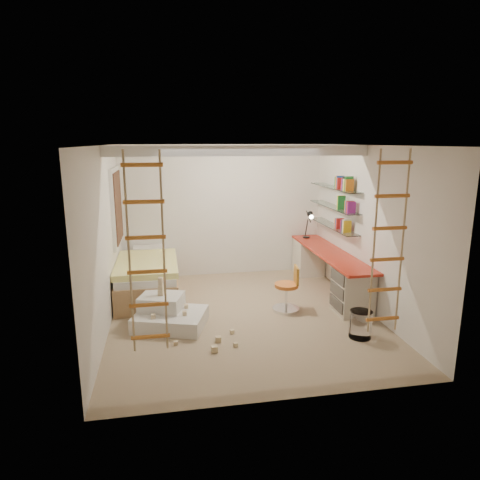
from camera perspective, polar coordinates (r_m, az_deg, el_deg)
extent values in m
plane|color=tan|center=(6.76, 0.46, -10.11)|extent=(4.50, 4.50, 0.00)
cube|color=white|center=(6.51, 0.00, 11.83)|extent=(4.00, 0.18, 0.16)
cube|color=white|center=(7.73, -16.21, 4.28)|extent=(0.06, 1.15, 1.35)
cube|color=#4C2D1E|center=(7.73, -15.91, 4.29)|extent=(0.02, 1.00, 1.20)
cylinder|color=white|center=(6.24, 15.77, -10.76)|extent=(0.31, 0.31, 0.39)
cube|color=red|center=(7.75, 11.90, -1.65)|extent=(0.55, 2.80, 0.04)
cube|color=beige|center=(8.84, 9.14, -2.24)|extent=(0.52, 0.55, 0.71)
cube|color=beige|center=(6.99, 14.83, -6.66)|extent=(0.52, 0.55, 0.71)
cube|color=#4C4742|center=(6.80, 12.88, -4.83)|extent=(0.02, 0.50, 0.18)
cube|color=#4C4742|center=(6.87, 12.79, -6.58)|extent=(0.02, 0.50, 0.18)
cube|color=#4C4742|center=(6.94, 12.70, -8.29)|extent=(0.02, 0.50, 0.18)
cube|color=white|center=(7.99, 12.24, 1.85)|extent=(0.25, 1.80, 0.01)
cube|color=white|center=(7.93, 12.36, 4.34)|extent=(0.25, 1.80, 0.01)
cube|color=white|center=(7.89, 12.49, 6.85)|extent=(0.25, 1.80, 0.01)
cube|color=#AD7F51|center=(7.74, -12.16, -5.60)|extent=(1.00, 2.00, 0.45)
cube|color=white|center=(7.65, -12.26, -3.57)|extent=(0.95, 1.95, 0.12)
cube|color=#FFF635|center=(7.48, -12.34, -3.09)|extent=(1.02, 1.60, 0.10)
cube|color=white|center=(8.39, -12.14, -1.25)|extent=(0.55, 0.35, 0.12)
cylinder|color=black|center=(8.77, 8.82, 0.38)|extent=(0.14, 0.14, 0.02)
cylinder|color=black|center=(8.74, 8.86, 1.60)|extent=(0.02, 0.15, 0.36)
cylinder|color=black|center=(8.60, 9.13, 3.10)|extent=(0.02, 0.27, 0.20)
cone|color=black|center=(8.48, 9.41, 3.30)|extent=(0.12, 0.14, 0.15)
cylinder|color=#FFEABF|center=(8.45, 9.49, 3.05)|extent=(0.08, 0.04, 0.08)
cylinder|color=orange|center=(6.86, 6.21, -6.03)|extent=(0.43, 0.43, 0.05)
cube|color=#B87723|center=(6.83, 7.52, -4.63)|extent=(0.07, 0.29, 0.27)
cylinder|color=silver|center=(6.93, 6.17, -7.51)|extent=(0.05, 0.05, 0.38)
cylinder|color=silver|center=(7.00, 6.13, -9.14)|extent=(0.49, 0.49, 0.05)
cube|color=silver|center=(6.45, -9.24, -10.40)|extent=(1.18, 1.04, 0.22)
cube|color=silver|center=(6.51, -10.42, -8.13)|extent=(0.73, 0.66, 0.22)
cube|color=#CCB284|center=(6.46, -10.48, -6.90)|extent=(0.10, 0.10, 0.08)
cube|color=#CCB284|center=(6.44, -10.51, -6.27)|extent=(0.09, 0.09, 0.07)
cube|color=#CCB284|center=(6.41, -10.54, -5.46)|extent=(0.08, 0.08, 0.12)
cube|color=#CCB284|center=(6.27, -7.40, -9.66)|extent=(0.06, 0.06, 0.06)
cube|color=#CCB284|center=(6.52, -7.17, -8.76)|extent=(0.06, 0.06, 0.06)
cube|color=#CCB284|center=(6.24, -11.49, -9.94)|extent=(0.06, 0.06, 0.06)
cube|color=#CCB284|center=(5.71, -3.44, -14.34)|extent=(0.07, 0.07, 0.07)
cube|color=#CCB284|center=(5.93, -8.58, -13.38)|extent=(0.07, 0.07, 0.07)
cube|color=#CCB284|center=(5.83, -0.60, -13.71)|extent=(0.07, 0.07, 0.07)
cube|color=#CCB284|center=(6.19, -1.07, -12.04)|extent=(0.07, 0.07, 0.07)
cube|color=#CCB284|center=(5.96, -2.92, -13.08)|extent=(0.07, 0.07, 0.07)
cube|color=yellow|center=(7.97, 12.28, 2.67)|extent=(0.14, 0.52, 0.22)
cube|color=white|center=(7.91, 12.40, 5.17)|extent=(0.14, 0.46, 0.22)
cube|color=#262626|center=(7.88, 12.53, 7.69)|extent=(0.14, 0.70, 0.22)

